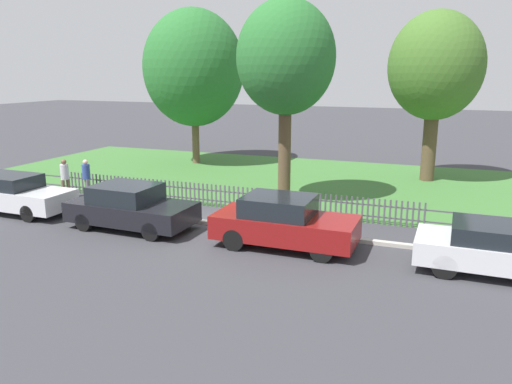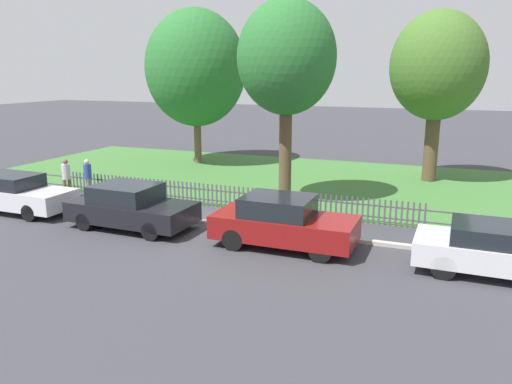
{
  "view_description": "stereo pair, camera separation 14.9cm",
  "coord_description": "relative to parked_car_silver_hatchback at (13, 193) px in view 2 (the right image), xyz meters",
  "views": [
    {
      "loc": [
        7.67,
        -14.28,
        4.98
      ],
      "look_at": [
        1.88,
        0.76,
        1.1
      ],
      "focal_mm": 35.0,
      "sensor_mm": 36.0,
      "label": 1
    },
    {
      "loc": [
        7.81,
        -14.23,
        4.98
      ],
      "look_at": [
        1.88,
        0.76,
        1.1
      ],
      "focal_mm": 35.0,
      "sensor_mm": 36.0,
      "label": 2
    }
  ],
  "objects": [
    {
      "name": "ground_plane",
      "position": [
        6.89,
        1.09,
        -0.7
      ],
      "size": [
        120.0,
        120.0,
        0.0
      ],
      "primitive_type": "plane",
      "color": "#38383D"
    },
    {
      "name": "kerb_stone",
      "position": [
        6.89,
        1.19,
        -0.64
      ],
      "size": [
        28.12,
        0.2,
        0.12
      ],
      "primitive_type": "cube",
      "color": "#B2ADA3",
      "rests_on": "ground"
    },
    {
      "name": "grass_strip",
      "position": [
        6.89,
        9.13,
        -0.7
      ],
      "size": [
        28.12,
        11.74,
        0.01
      ],
      "primitive_type": "cube",
      "color": "#3D7033",
      "rests_on": "ground"
    },
    {
      "name": "park_fence",
      "position": [
        6.89,
        3.27,
        -0.26
      ],
      "size": [
        28.12,
        0.05,
        0.88
      ],
      "color": "#4C4C51",
      "rests_on": "ground"
    },
    {
      "name": "parked_car_silver_hatchback",
      "position": [
        0.0,
        0.0,
        0.0
      ],
      "size": [
        4.6,
        1.71,
        1.39
      ],
      "rotation": [
        0.0,
        0.0,
        -0.01
      ],
      "color": "silver",
      "rests_on": "ground"
    },
    {
      "name": "parked_car_black_saloon",
      "position": [
        5.13,
        -0.06,
        0.01
      ],
      "size": [
        4.15,
        1.97,
        1.44
      ],
      "rotation": [
        0.0,
        0.0,
        -0.02
      ],
      "color": "black",
      "rests_on": "ground"
    },
    {
      "name": "parked_car_navy_estate",
      "position": [
        10.34,
        0.0,
        0.05
      ],
      "size": [
        4.14,
        1.8,
        1.51
      ],
      "rotation": [
        0.0,
        0.0,
        0.0
      ],
      "color": "maroon",
      "rests_on": "ground"
    },
    {
      "name": "parked_car_red_compact",
      "position": [
        16.0,
        0.02,
        -0.03
      ],
      "size": [
        4.1,
        1.86,
        1.3
      ],
      "rotation": [
        0.0,
        0.0,
        -0.02
      ],
      "color": "silver",
      "rests_on": "ground"
    },
    {
      "name": "covered_motorcycle",
      "position": [
        9.55,
        2.54,
        -0.11
      ],
      "size": [
        1.92,
        0.89,
        0.96
      ],
      "rotation": [
        0.0,
        0.0,
        0.09
      ],
      "color": "black",
      "rests_on": "ground"
    },
    {
      "name": "tree_nearest_kerb",
      "position": [
        1.46,
        11.48,
        4.49
      ],
      "size": [
        5.44,
        5.44,
        8.33
      ],
      "color": "brown",
      "rests_on": "ground"
    },
    {
      "name": "tree_behind_motorcycle",
      "position": [
        8.72,
        5.08,
        4.76
      ],
      "size": [
        3.71,
        3.71,
        7.65
      ],
      "color": "brown",
      "rests_on": "ground"
    },
    {
      "name": "tree_mid_park",
      "position": [
        13.82,
        11.25,
        4.5
      ],
      "size": [
        4.22,
        4.22,
        7.69
      ],
      "color": "brown",
      "rests_on": "ground"
    },
    {
      "name": "pedestrian_near_fence",
      "position": [
        0.99,
        2.85,
        0.17
      ],
      "size": [
        0.44,
        0.44,
        1.55
      ],
      "rotation": [
        0.0,
        0.0,
        5.62
      ],
      "color": "slate",
      "rests_on": "ground"
    },
    {
      "name": "pedestrian_by_lamp",
      "position": [
        0.32,
        2.38,
        0.2
      ],
      "size": [
        0.41,
        0.41,
        1.59
      ],
      "rotation": [
        0.0,
        0.0,
        4.37
      ],
      "color": "#7F6B51",
      "rests_on": "ground"
    }
  ]
}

